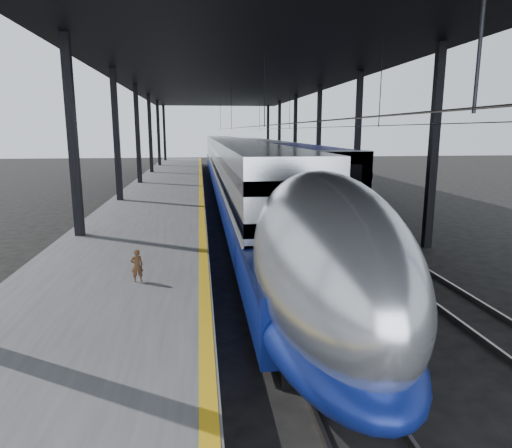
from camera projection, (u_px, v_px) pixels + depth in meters
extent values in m
plane|color=black|center=(225.00, 293.00, 15.15)|extent=(160.00, 160.00, 0.00)
cube|color=#4C4C4F|center=(163.00, 196.00, 34.08)|extent=(6.00, 80.00, 1.00)
cube|color=gold|center=(201.00, 189.00, 34.31)|extent=(0.30, 80.00, 0.01)
cube|color=slate|center=(227.00, 200.00, 34.74)|extent=(0.08, 80.00, 0.16)
cube|color=slate|center=(246.00, 200.00, 34.91)|extent=(0.08, 80.00, 0.16)
cube|color=slate|center=(292.00, 199.00, 35.33)|extent=(0.08, 80.00, 0.16)
cube|color=slate|center=(310.00, 199.00, 35.50)|extent=(0.08, 80.00, 0.16)
cube|color=black|center=(74.00, 151.00, 18.42)|extent=(0.35, 0.35, 9.00)
cube|color=black|center=(434.00, 149.00, 20.26)|extent=(0.35, 0.35, 9.00)
cube|color=black|center=(117.00, 144.00, 28.14)|extent=(0.35, 0.35, 9.00)
cube|color=black|center=(357.00, 143.00, 29.98)|extent=(0.35, 0.35, 9.00)
cube|color=black|center=(138.00, 140.00, 37.87)|extent=(0.35, 0.35, 9.00)
cube|color=black|center=(319.00, 140.00, 39.71)|extent=(0.35, 0.35, 9.00)
cube|color=black|center=(150.00, 139.00, 47.59)|extent=(0.35, 0.35, 9.00)
cube|color=black|center=(295.00, 138.00, 49.43)|extent=(0.35, 0.35, 9.00)
cube|color=black|center=(159.00, 137.00, 57.32)|extent=(0.35, 0.35, 9.00)
cube|color=black|center=(279.00, 137.00, 59.15)|extent=(0.35, 0.35, 9.00)
cube|color=black|center=(165.00, 136.00, 67.04)|extent=(0.35, 0.35, 9.00)
cube|color=black|center=(268.00, 136.00, 68.88)|extent=(0.35, 0.35, 9.00)
cube|color=black|center=(234.00, 75.00, 32.97)|extent=(18.00, 75.00, 0.45)
cylinder|color=slate|center=(236.00, 128.00, 33.74)|extent=(0.03, 74.00, 0.03)
cylinder|color=slate|center=(302.00, 128.00, 34.33)|extent=(0.03, 74.00, 0.03)
cube|color=silver|center=(230.00, 163.00, 40.95)|extent=(3.08, 57.00, 4.25)
cube|color=navy|center=(232.00, 180.00, 39.76)|extent=(3.16, 62.00, 1.65)
cube|color=silver|center=(231.00, 168.00, 41.05)|extent=(3.19, 57.00, 0.11)
cube|color=black|center=(230.00, 149.00, 40.71)|extent=(3.12, 57.00, 0.45)
cube|color=black|center=(230.00, 163.00, 40.95)|extent=(3.12, 57.00, 0.45)
ellipsoid|color=silver|center=(324.00, 265.00, 10.36)|extent=(3.08, 8.40, 4.25)
ellipsoid|color=navy|center=(322.00, 316.00, 10.60)|extent=(3.16, 8.40, 1.81)
ellipsoid|color=black|center=(366.00, 261.00, 7.66)|extent=(1.59, 2.20, 0.96)
cube|color=black|center=(321.00, 350.00, 10.77)|extent=(2.34, 2.60, 0.40)
cube|color=black|center=(240.00, 204.00, 32.17)|extent=(2.34, 2.60, 0.40)
cube|color=navy|center=(306.00, 174.00, 33.35)|extent=(3.01, 18.00, 4.09)
cube|color=#919499|center=(341.00, 189.00, 25.18)|extent=(3.07, 1.20, 4.14)
cube|color=black|center=(346.00, 173.00, 24.39)|extent=(1.83, 0.06, 0.91)
cube|color=maroon|center=(345.00, 199.00, 24.67)|extent=(1.29, 0.06, 0.59)
cube|color=#919499|center=(268.00, 159.00, 51.82)|extent=(3.01, 18.00, 4.09)
cube|color=#919499|center=(250.00, 152.00, 70.30)|extent=(3.01, 18.00, 4.09)
cube|color=black|center=(328.00, 216.00, 27.91)|extent=(2.37, 2.40, 0.36)
cube|color=black|center=(272.00, 179.00, 49.30)|extent=(2.37, 2.40, 0.36)
imported|color=#52311B|center=(137.00, 266.00, 13.10)|extent=(0.40, 0.32, 0.96)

